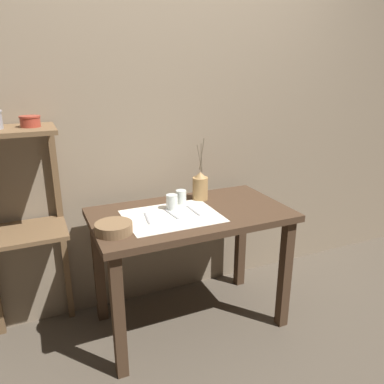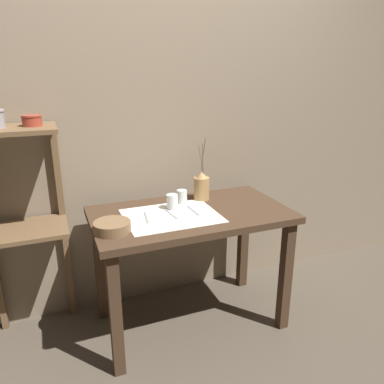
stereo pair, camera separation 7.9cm
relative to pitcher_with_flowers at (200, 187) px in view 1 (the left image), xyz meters
The scene contains 13 objects.
ground_plane 0.87m from the pitcher_with_flowers, 129.41° to the right, with size 12.00×12.00×0.00m, color brown.
stone_wall_back 0.46m from the pitcher_with_flowers, 119.20° to the left, with size 7.00×0.06×2.40m.
wooden_table 0.30m from the pitcher_with_flowers, 129.41° to the right, with size 1.15×0.65×0.76m.
wooden_shelf_unit 1.05m from the pitcher_with_flowers, behind, with size 0.45×0.34×1.27m.
linen_cloth 0.35m from the pitcher_with_flowers, 143.57° to the right, with size 0.53×0.41×0.00m.
pitcher_with_flowers is the anchor object (origin of this frame).
wooden_bowl 0.69m from the pitcher_with_flowers, 154.92° to the right, with size 0.19×0.19×0.05m.
glass_tumbler_near 0.25m from the pitcher_with_flowers, 157.06° to the right, with size 0.07×0.07×0.09m.
glass_tumbler_far 0.15m from the pitcher_with_flowers, 169.07° to the right, with size 0.06×0.06×0.08m.
fork_outer 0.46m from the pitcher_with_flowers, 156.27° to the right, with size 0.04×0.17×0.00m.
knife_center 0.33m from the pitcher_with_flowers, 146.79° to the right, with size 0.03×0.17×0.00m.
fork_inner 0.23m from the pitcher_with_flowers, 126.23° to the right, with size 0.02×0.17×0.00m.
metal_pot_small 1.05m from the pitcher_with_flowers, behind, with size 0.10×0.10×0.06m.
Camera 1 is at (-0.82, -1.87, 1.56)m, focal length 35.00 mm.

